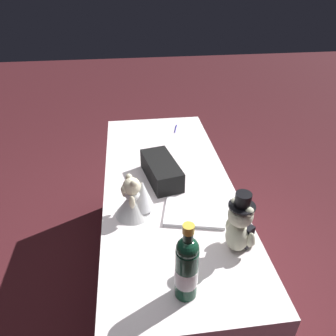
{
  "coord_description": "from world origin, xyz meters",
  "views": [
    {
      "loc": [
        -1.46,
        0.19,
        1.85
      ],
      "look_at": [
        0.0,
        0.0,
        0.9
      ],
      "focal_mm": 34.45,
      "sensor_mm": 36.0,
      "label": 1
    }
  ],
  "objects_px": {
    "teddy_bear_groom": "(240,226)",
    "signing_pen": "(175,129)",
    "guestbook": "(194,213)",
    "gift_case_black": "(161,170)",
    "champagne_bottle": "(187,267)",
    "teddy_bear_bride": "(135,198)"
  },
  "relations": [
    {
      "from": "teddy_bear_groom",
      "to": "signing_pen",
      "type": "distance_m",
      "value": 1.19
    },
    {
      "from": "teddy_bear_groom",
      "to": "signing_pen",
      "type": "xyz_separation_m",
      "value": [
        1.18,
        0.09,
        -0.12
      ]
    },
    {
      "from": "teddy_bear_bride",
      "to": "champagne_bottle",
      "type": "relative_size",
      "value": 0.67
    },
    {
      "from": "gift_case_black",
      "to": "guestbook",
      "type": "distance_m",
      "value": 0.35
    },
    {
      "from": "guestbook",
      "to": "signing_pen",
      "type": "bearing_deg",
      "value": 10.16
    },
    {
      "from": "signing_pen",
      "to": "gift_case_black",
      "type": "bearing_deg",
      "value": 164.4
    },
    {
      "from": "signing_pen",
      "to": "teddy_bear_groom",
      "type": "bearing_deg",
      "value": -175.41
    },
    {
      "from": "guestbook",
      "to": "teddy_bear_groom",
      "type": "bearing_deg",
      "value": -136.22
    },
    {
      "from": "gift_case_black",
      "to": "teddy_bear_groom",
      "type": "bearing_deg",
      "value": -154.38
    },
    {
      "from": "teddy_bear_groom",
      "to": "signing_pen",
      "type": "bearing_deg",
      "value": 4.59
    },
    {
      "from": "teddy_bear_groom",
      "to": "guestbook",
      "type": "height_order",
      "value": "teddy_bear_groom"
    },
    {
      "from": "teddy_bear_groom",
      "to": "signing_pen",
      "type": "height_order",
      "value": "teddy_bear_groom"
    },
    {
      "from": "teddy_bear_groom",
      "to": "signing_pen",
      "type": "relative_size",
      "value": 2.24
    },
    {
      "from": "gift_case_black",
      "to": "signing_pen",
      "type": "bearing_deg",
      "value": -15.6
    },
    {
      "from": "teddy_bear_groom",
      "to": "gift_case_black",
      "type": "relative_size",
      "value": 0.82
    },
    {
      "from": "teddy_bear_bride",
      "to": "gift_case_black",
      "type": "distance_m",
      "value": 0.32
    },
    {
      "from": "teddy_bear_groom",
      "to": "gift_case_black",
      "type": "height_order",
      "value": "teddy_bear_groom"
    },
    {
      "from": "teddy_bear_groom",
      "to": "champagne_bottle",
      "type": "height_order",
      "value": "champagne_bottle"
    },
    {
      "from": "teddy_bear_groom",
      "to": "gift_case_black",
      "type": "bearing_deg",
      "value": 25.62
    },
    {
      "from": "champagne_bottle",
      "to": "guestbook",
      "type": "height_order",
      "value": "champagne_bottle"
    },
    {
      "from": "signing_pen",
      "to": "guestbook",
      "type": "distance_m",
      "value": 0.95
    },
    {
      "from": "teddy_bear_groom",
      "to": "guestbook",
      "type": "xyz_separation_m",
      "value": [
        0.24,
        0.14,
        -0.11
      ]
    }
  ]
}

